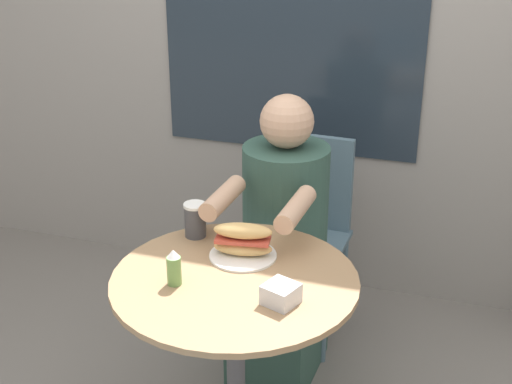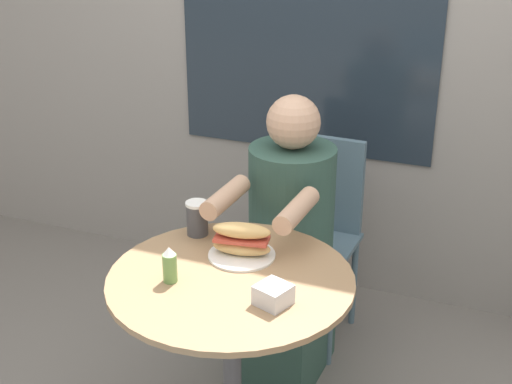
{
  "view_description": "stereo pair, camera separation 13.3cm",
  "coord_description": "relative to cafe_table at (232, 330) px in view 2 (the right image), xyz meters",
  "views": [
    {
      "loc": [
        0.65,
        -1.78,
        1.85
      ],
      "look_at": [
        0.0,
        0.21,
        0.94
      ],
      "focal_mm": 50.0,
      "sensor_mm": 36.0,
      "label": 1
    },
    {
      "loc": [
        0.78,
        -1.73,
        1.85
      ],
      "look_at": [
        0.0,
        0.21,
        0.94
      ],
      "focal_mm": 50.0,
      "sensor_mm": 36.0,
      "label": 2
    }
  ],
  "objects": [
    {
      "name": "cafe_table",
      "position": [
        0.0,
        0.0,
        0.0
      ],
      "size": [
        0.77,
        0.77,
        0.74
      ],
      "color": "#997551",
      "rests_on": "ground_plane"
    },
    {
      "name": "condiment_bottle",
      "position": [
        -0.16,
        -0.09,
        0.25
      ],
      "size": [
        0.04,
        0.04,
        0.12
      ],
      "color": "#66934C",
      "rests_on": "cafe_table"
    },
    {
      "name": "sandwich_on_plate",
      "position": [
        -0.02,
        0.13,
        0.24
      ],
      "size": [
        0.22,
        0.22,
        0.12
      ],
      "rotation": [
        0.0,
        0.0,
        0.16
      ],
      "color": "white",
      "rests_on": "cafe_table"
    },
    {
      "name": "drink_cup",
      "position": [
        -0.22,
        0.22,
        0.25
      ],
      "size": [
        0.08,
        0.08,
        0.12
      ],
      "color": "#424247",
      "rests_on": "cafe_table"
    },
    {
      "name": "seated_diner",
      "position": [
        -0.01,
        0.56,
        -0.04
      ],
      "size": [
        0.34,
        0.6,
        1.15
      ],
      "rotation": [
        0.0,
        0.0,
        3.1
      ],
      "color": "#2D4C42",
      "rests_on": "ground_plane"
    },
    {
      "name": "diner_chair",
      "position": [
        -0.01,
        0.91,
        -0.02
      ],
      "size": [
        0.39,
        0.39,
        0.87
      ],
      "rotation": [
        0.0,
        0.0,
        3.1
      ],
      "color": "slate",
      "rests_on": "ground_plane"
    },
    {
      "name": "napkin_box",
      "position": [
        0.17,
        -0.09,
        0.22
      ],
      "size": [
        0.12,
        0.12,
        0.06
      ],
      "rotation": [
        0.0,
        0.0,
        -0.35
      ],
      "color": "silver",
      "rests_on": "cafe_table"
    }
  ]
}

